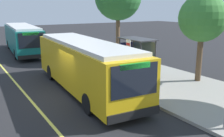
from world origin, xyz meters
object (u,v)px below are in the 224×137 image
(transit_bus_second, at_px, (22,38))
(pedestrian_commuter, at_px, (110,62))
(transit_bus_main, at_px, (84,64))
(route_sign_post, at_px, (128,55))
(waiting_bench, at_px, (140,66))

(transit_bus_second, xyz_separation_m, pedestrian_commuter, (13.74, 2.75, -0.50))
(pedestrian_commuter, bearing_deg, transit_bus_main, -58.71)
(transit_bus_second, xyz_separation_m, route_sign_post, (16.08, 2.67, 0.34))
(waiting_bench, distance_m, pedestrian_commuter, 2.45)
(transit_bus_main, distance_m, transit_bus_second, 15.39)
(waiting_bench, relative_size, pedestrian_commuter, 0.95)
(transit_bus_second, height_order, pedestrian_commuter, transit_bus_second)
(transit_bus_main, distance_m, pedestrian_commuter, 3.22)
(transit_bus_main, relative_size, route_sign_post, 3.93)
(waiting_bench, bearing_deg, transit_bus_main, -75.82)
(transit_bus_main, bearing_deg, transit_bus_second, -179.88)
(waiting_bench, height_order, route_sign_post, route_sign_post)
(transit_bus_main, height_order, waiting_bench, transit_bus_main)
(transit_bus_second, height_order, route_sign_post, same)
(transit_bus_main, distance_m, waiting_bench, 5.34)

